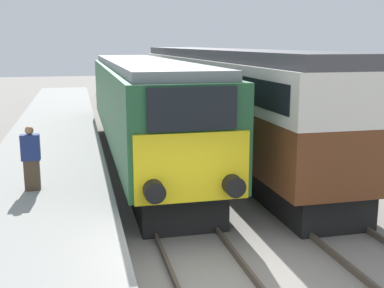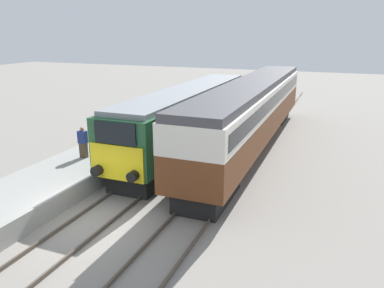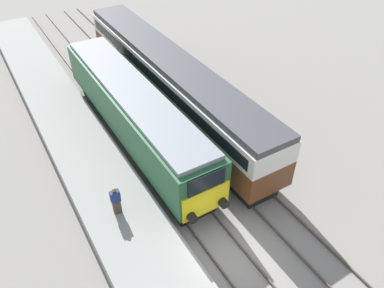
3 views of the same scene
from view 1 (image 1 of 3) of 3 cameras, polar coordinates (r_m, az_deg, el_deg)
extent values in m
cube|color=gray|center=(15.88, -16.68, -2.89)|extent=(3.50, 50.00, 0.81)
cube|color=#4C4238|center=(13.16, -5.92, -7.01)|extent=(0.07, 60.00, 0.14)
cube|color=#4C4238|center=(13.40, 0.21, -6.59)|extent=(0.07, 60.00, 0.14)
cube|color=#4C4238|center=(13.97, 8.11, -5.94)|extent=(0.07, 60.00, 0.14)
cube|color=#4C4238|center=(14.54, 13.41, -5.43)|extent=(0.07, 60.00, 0.14)
cube|color=black|center=(12.84, -2.59, -5.41)|extent=(2.03, 4.00, 1.00)
cube|color=black|center=(23.20, -7.58, 2.27)|extent=(2.03, 4.00, 1.00)
cube|color=#235633|center=(17.68, -5.92, 5.07)|extent=(2.70, 15.72, 2.49)
cube|color=yellow|center=(10.11, 0.05, -2.81)|extent=(2.48, 0.10, 1.49)
cube|color=black|center=(9.87, 0.05, 4.20)|extent=(1.89, 0.10, 0.90)
cube|color=gray|center=(17.57, -6.02, 9.50)|extent=(2.38, 15.09, 0.24)
cylinder|color=black|center=(9.86, -4.49, -5.62)|extent=(0.44, 0.35, 0.44)
cylinder|color=black|center=(10.25, 4.97, -4.96)|extent=(0.44, 0.35, 0.44)
cube|color=black|center=(13.00, 13.23, -5.63)|extent=(1.89, 3.60, 0.95)
cube|color=black|center=(28.15, -1.63, 3.99)|extent=(1.89, 3.60, 0.95)
cube|color=brown|center=(20.17, 3.08, 4.46)|extent=(2.70, 20.65, 1.56)
cube|color=silver|center=(20.04, 3.13, 8.41)|extent=(2.71, 20.65, 1.22)
cube|color=black|center=(20.04, 3.13, 8.41)|extent=(2.75, 19.83, 0.67)
cube|color=#424247|center=(20.01, 3.15, 10.68)|extent=(2.48, 20.65, 0.36)
cube|color=#473828|center=(12.28, -18.41, -3.50)|extent=(0.36, 0.24, 0.75)
cube|color=navy|center=(12.13, -18.62, -0.37)|extent=(0.44, 0.26, 0.62)
sphere|color=#9E704C|center=(12.05, -18.74, 1.54)|extent=(0.20, 0.20, 0.20)
camera|label=2|loc=(11.06, 94.01, 12.96)|focal=35.00mm
camera|label=3|loc=(10.98, -126.78, 62.15)|focal=35.00mm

